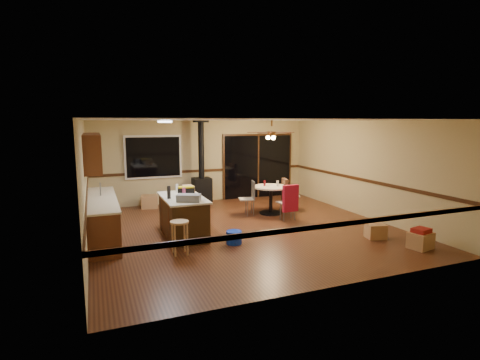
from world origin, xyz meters
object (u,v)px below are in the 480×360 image
box_under_window (150,202)px  wood_stove (202,181)px  toolbox_black (186,192)px  blue_bucket (234,237)px  chair_left (250,194)px  box_corner_a (421,240)px  toolbox_grey (189,198)px  chair_near (290,198)px  box_corner_b (376,231)px  bar_stool (180,238)px  chair_right (286,191)px  dining_table (271,195)px  kitchen_island (183,216)px

box_under_window → wood_stove: bearing=-1.8°
toolbox_black → blue_bucket: bearing=-49.6°
blue_bucket → chair_left: 2.57m
chair_left → box_corner_a: chair_left is taller
wood_stove → toolbox_black: size_ratio=6.87×
toolbox_grey → box_under_window: bearing=95.0°
chair_near → box_corner_b: bearing=-62.4°
toolbox_grey → bar_stool: (-0.34, -0.62, -0.64)m
chair_left → toolbox_grey: bearing=-140.7°
blue_bucket → box_corner_a: box_corner_a is taller
toolbox_grey → chair_right: toolbox_grey is taller
wood_stove → blue_bucket: 4.07m
chair_left → box_corner_a: (2.13, -3.85, -0.42)m
wood_stove → toolbox_grey: size_ratio=5.16×
dining_table → box_corner_a: 4.09m
chair_left → box_under_window: 3.14m
toolbox_grey → box_corner_b: (3.92, -1.20, -0.82)m
chair_left → box_under_window: bearing=142.8°
wood_stove → box_corner_a: 6.45m
box_corner_a → box_corner_b: (-0.37, 0.88, -0.01)m
dining_table → wood_stove: bearing=127.5°
toolbox_black → chair_right: bearing=21.5°
toolbox_black → chair_near: bearing=5.9°
box_corner_a → chair_near: bearing=116.1°
toolbox_grey → toolbox_black: toolbox_black is taller
toolbox_grey → chair_left: 2.81m
dining_table → box_corner_a: dining_table is taller
blue_bucket → box_under_window: size_ratio=0.69×
box_under_window → box_corner_a: bearing=-51.2°
wood_stove → dining_table: 2.41m
chair_left → chair_near: (0.71, -0.96, 0.01)m
bar_stool → chair_left: size_ratio=1.29×
bar_stool → chair_near: chair_near is taller
chair_right → bar_stool: bearing=-146.4°
wood_stove → chair_left: bearing=-64.7°
toolbox_grey → toolbox_black: size_ratio=1.33×
kitchen_island → toolbox_black: 0.55m
toolbox_black → bar_stool: bearing=-109.9°
dining_table → chair_near: 0.89m
toolbox_grey → chair_right: size_ratio=0.70×
chair_right → chair_near: bearing=-112.6°
chair_left → box_corner_b: size_ratio=1.30×
bar_stool → toolbox_black: bearing=70.1°
toolbox_black → box_corner_a: size_ratio=0.83×
kitchen_island → chair_right: chair_right is taller
chair_left → box_corner_a: bearing=-61.0°
toolbox_grey → toolbox_black: bearing=82.6°
chair_near → bar_stool: bearing=-156.1°
bar_stool → box_under_window: 4.26m
dining_table → box_corner_b: (1.16, -2.89, -0.38)m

